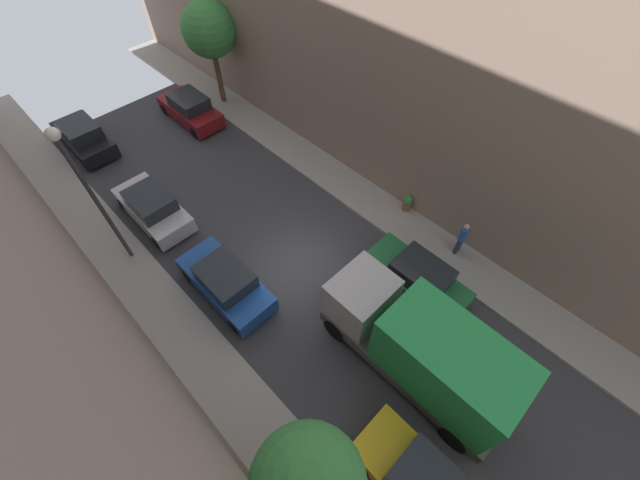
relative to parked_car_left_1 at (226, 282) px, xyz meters
name	(u,v)px	position (x,y,z in m)	size (l,w,h in m)	color
ground	(297,268)	(2.70, -1.08, -0.72)	(32.00, 32.00, 0.00)	#38383D
sidewalk_left	(195,348)	(-2.30, -1.08, -0.64)	(2.00, 44.00, 0.15)	gray
sidewalk_right	(375,205)	(7.70, -1.08, -0.64)	(2.00, 44.00, 0.15)	gray
building_right	(467,16)	(11.70, -1.08, 6.56)	(6.00, 44.00, 14.55)	gray
parked_car_left_1	(226,282)	(0.00, 0.00, 0.00)	(1.78, 4.20, 1.57)	#194799
parked_car_left_2	(153,208)	(0.00, 5.48, 0.00)	(1.78, 4.20, 1.57)	silver
parked_car_left_3	(84,137)	(0.00, 12.56, 0.00)	(1.78, 4.20, 1.57)	black
parked_car_right_1	(417,278)	(5.40, -5.07, 0.00)	(1.78, 4.20, 1.57)	#1E6638
parked_car_right_2	(190,109)	(5.40, 10.77, 0.00)	(1.78, 4.20, 1.57)	maroon
delivery_truck	(423,349)	(2.70, -7.04, 1.07)	(2.26, 6.60, 3.38)	#4C4C51
pedestrian	(462,238)	(8.06, -5.27, 0.35)	(0.40, 0.36, 1.72)	#2D334C
street_tree_1	(209,30)	(7.74, 10.96, 3.52)	(2.84, 2.84, 5.53)	brown
potted_plant_2	(407,203)	(8.46, -2.27, -0.12)	(0.45, 0.45, 0.83)	brown
lamp_post	(85,184)	(-1.90, 4.29, 3.55)	(0.44, 0.44, 6.39)	#333338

